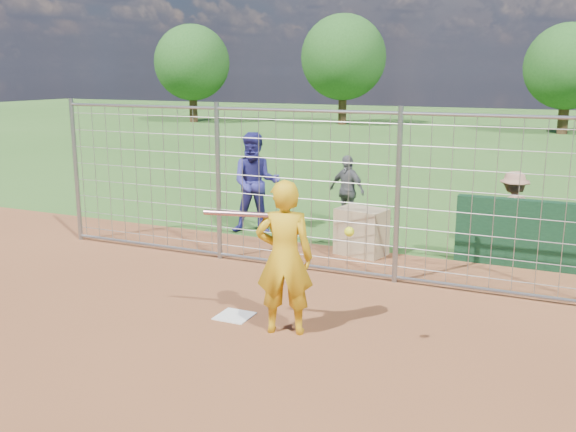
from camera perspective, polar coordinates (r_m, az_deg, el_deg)
The scene contains 12 objects.
ground at distance 8.51m, azimuth -4.11°, elevation -8.48°, with size 100.00×100.00×0.00m, color #2D591E.
infield_dirt at distance 6.30m, azimuth -17.84°, elevation -17.12°, with size 18.00×18.00×0.00m, color brown.
home_plate at distance 8.34m, azimuth -4.78°, elevation -8.86°, with size 0.43×0.43×0.02m, color silver.
dugout_wall at distance 10.86m, azimuth 21.51°, elevation -1.61°, with size 2.60×0.20×1.10m, color #11381E.
batter at distance 7.55m, azimuth -0.32°, elevation -3.73°, with size 0.68×0.45×1.87m, color gold.
bystander_a at distance 12.35m, azimuth -2.89°, elevation 2.94°, with size 0.95×0.74×1.95m, color navy.
bystander_b at distance 13.01m, azimuth 5.24°, elevation 2.27°, with size 0.84×0.35×1.44m, color #57585C.
bystander_c at distance 11.77m, azimuth 19.34°, elevation 0.38°, with size 0.91×0.52×1.40m, color #9B6A54.
equipment_bin at distance 11.02m, azimuth 6.55°, elevation -1.39°, with size 0.80×0.55×0.80m, color tan.
equipment_in_play at distance 7.28m, azimuth -2.19°, elevation -0.16°, with size 1.92×0.42×0.10m.
backstop_fence at distance 9.90m, azimuth 1.29°, elevation 2.17°, with size 9.08×0.08×2.60m.
tree_line at distance 35.09m, azimuth 23.91°, elevation 12.74°, with size 44.66×6.72×6.48m.
Camera 1 is at (3.82, -6.95, 3.08)m, focal length 40.00 mm.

